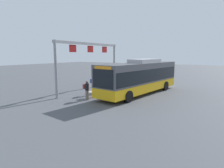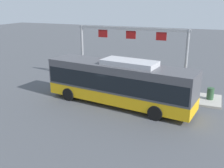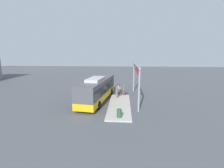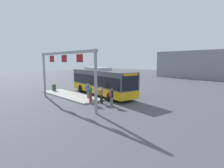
{
  "view_description": "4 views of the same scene",
  "coord_description": "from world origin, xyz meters",
  "px_view_note": "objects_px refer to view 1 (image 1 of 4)",
  "views": [
    {
      "loc": [
        17.96,
        7.8,
        3.96
      ],
      "look_at": [
        3.47,
        -1.17,
        1.34
      ],
      "focal_mm": 31.29,
      "sensor_mm": 36.0,
      "label": 1
    },
    {
      "loc": [
        -6.44,
        17.15,
        7.41
      ],
      "look_at": [
        0.89,
        -0.89,
        1.23
      ],
      "focal_mm": 42.14,
      "sensor_mm": 36.0,
      "label": 2
    },
    {
      "loc": [
        -21.96,
        -3.7,
        6.79
      ],
      "look_at": [
        3.81,
        -1.81,
        1.74
      ],
      "focal_mm": 25.47,
      "sensor_mm": 36.0,
      "label": 3
    },
    {
      "loc": [
        16.89,
        -14.11,
        4.23
      ],
      "look_at": [
        2.14,
        -0.13,
        1.61
      ],
      "focal_mm": 28.24,
      "sensor_mm": 36.0,
      "label": 4
    }
  ],
  "objects_px": {
    "bus_main": "(140,76)",
    "trash_bin": "(136,79)",
    "person_boarding": "(87,90)",
    "person_waiting_near": "(93,84)",
    "person_waiting_mid": "(96,87)",
    "person_waiting_far": "(112,82)"
  },
  "relations": [
    {
      "from": "bus_main",
      "to": "trash_bin",
      "type": "xyz_separation_m",
      "value": [
        -6.28,
        -3.3,
        -1.2
      ]
    },
    {
      "from": "trash_bin",
      "to": "person_boarding",
      "type": "bearing_deg",
      "value": 2.27
    },
    {
      "from": "bus_main",
      "to": "person_waiting_near",
      "type": "height_order",
      "value": "bus_main"
    },
    {
      "from": "bus_main",
      "to": "trash_bin",
      "type": "bearing_deg",
      "value": -144.35
    },
    {
      "from": "person_boarding",
      "to": "trash_bin",
      "type": "bearing_deg",
      "value": 78.77
    },
    {
      "from": "person_waiting_near",
      "to": "person_waiting_mid",
      "type": "distance_m",
      "value": 1.1
    },
    {
      "from": "bus_main",
      "to": "person_boarding",
      "type": "distance_m",
      "value": 5.78
    },
    {
      "from": "person_boarding",
      "to": "trash_bin",
      "type": "distance_m",
      "value": 11.24
    },
    {
      "from": "person_boarding",
      "to": "person_waiting_far",
      "type": "relative_size",
      "value": 1.0
    },
    {
      "from": "person_waiting_mid",
      "to": "person_waiting_near",
      "type": "bearing_deg",
      "value": 134.97
    },
    {
      "from": "person_waiting_mid",
      "to": "person_waiting_far",
      "type": "bearing_deg",
      "value": 80.5
    },
    {
      "from": "person_boarding",
      "to": "person_waiting_mid",
      "type": "xyz_separation_m",
      "value": [
        -1.46,
        -0.05,
        0.0
      ]
    },
    {
      "from": "bus_main",
      "to": "trash_bin",
      "type": "height_order",
      "value": "bus_main"
    },
    {
      "from": "person_boarding",
      "to": "person_waiting_near",
      "type": "height_order",
      "value": "person_waiting_near"
    },
    {
      "from": "bus_main",
      "to": "trash_bin",
      "type": "relative_size",
      "value": 12.62
    },
    {
      "from": "person_waiting_near",
      "to": "person_waiting_far",
      "type": "xyz_separation_m",
      "value": [
        -1.82,
        1.01,
        0.0
      ]
    },
    {
      "from": "person_waiting_mid",
      "to": "trash_bin",
      "type": "relative_size",
      "value": 1.86
    },
    {
      "from": "person_boarding",
      "to": "person_waiting_far",
      "type": "xyz_separation_m",
      "value": [
        -3.97,
        0.12,
        0.16
      ]
    },
    {
      "from": "person_waiting_near",
      "to": "person_waiting_far",
      "type": "distance_m",
      "value": 2.08
    },
    {
      "from": "person_waiting_near",
      "to": "person_waiting_mid",
      "type": "xyz_separation_m",
      "value": [
        0.69,
        0.84,
        -0.16
      ]
    },
    {
      "from": "bus_main",
      "to": "person_waiting_far",
      "type": "bearing_deg",
      "value": -62.49
    },
    {
      "from": "person_waiting_near",
      "to": "trash_bin",
      "type": "xyz_separation_m",
      "value": [
        -9.07,
        0.45,
        -0.44
      ]
    }
  ]
}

